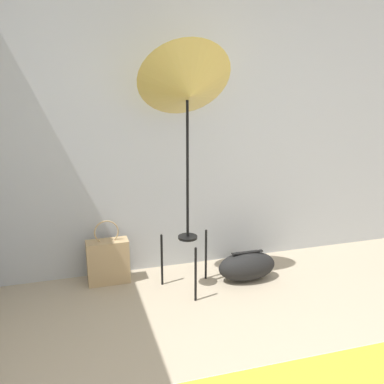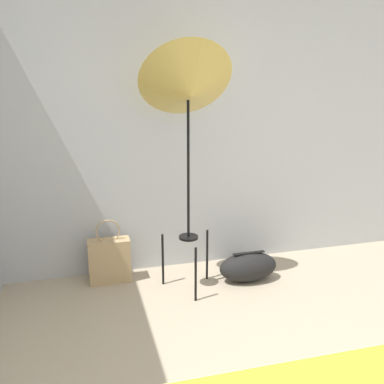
{
  "view_description": "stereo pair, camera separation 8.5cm",
  "coord_description": "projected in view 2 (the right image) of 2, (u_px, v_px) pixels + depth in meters",
  "views": [
    {
      "loc": [
        -1.02,
        -1.38,
        1.86
      ],
      "look_at": [
        -0.11,
        1.71,
        0.92
      ],
      "focal_mm": 42.0,
      "sensor_mm": 36.0,
      "label": 1
    },
    {
      "loc": [
        -0.93,
        -1.4,
        1.86
      ],
      "look_at": [
        -0.11,
        1.71,
        0.92
      ],
      "focal_mm": 42.0,
      "sensor_mm": 36.0,
      "label": 2
    }
  ],
  "objects": [
    {
      "name": "wall_back",
      "position": [
        183.0,
        127.0,
        3.94
      ],
      "size": [
        8.0,
        0.05,
        2.6
      ],
      "color": "#B7BCC1",
      "rests_on": "ground_plane"
    },
    {
      "name": "duffel_bag",
      "position": [
        248.0,
        267.0,
        3.93
      ],
      "size": [
        0.52,
        0.26,
        0.27
      ],
      "color": "black",
      "rests_on": "ground_plane"
    },
    {
      "name": "tote_bag",
      "position": [
        110.0,
        260.0,
        3.89
      ],
      "size": [
        0.36,
        0.15,
        0.57
      ],
      "color": "tan",
      "rests_on": "ground_plane"
    },
    {
      "name": "photo_umbrella",
      "position": [
        188.0,
        89.0,
        3.37
      ],
      "size": [
        0.74,
        0.61,
        2.02
      ],
      "color": "black",
      "rests_on": "ground_plane"
    }
  ]
}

